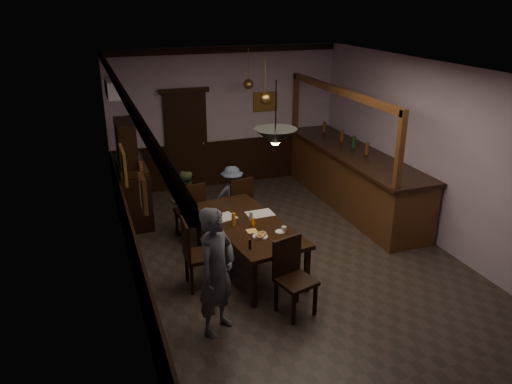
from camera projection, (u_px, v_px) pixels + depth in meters
name	position (u px, v px, depth m)	size (l,w,h in m)	color
room	(303.00, 176.00, 7.29)	(5.01, 8.01, 3.01)	#2D2621
dining_table	(248.00, 227.00, 7.59)	(1.29, 2.32, 0.75)	black
chair_far_left	(191.00, 209.00, 8.47)	(0.51, 0.51, 1.06)	black
chair_far_right	(239.00, 201.00, 8.88)	(0.50, 0.50, 1.01)	black
chair_near	(292.00, 273.00, 6.54)	(0.56, 0.56, 1.04)	black
chair_side	(195.00, 251.00, 7.07)	(0.47, 0.47, 1.06)	black
person_standing	(217.00, 272.00, 6.05)	(0.61, 0.40, 1.67)	#4C4F56
person_seated_left	(185.00, 203.00, 8.71)	(0.57, 0.44, 1.17)	#474E2F
person_seated_right	(232.00, 195.00, 9.11)	(0.72, 0.42, 1.12)	#4F5A72
newspaper_left	(222.00, 218.00, 7.72)	(0.42, 0.30, 0.01)	silver
newspaper_right	(260.00, 214.00, 7.86)	(0.42, 0.30, 0.01)	silver
napkin	(252.00, 231.00, 7.29)	(0.15, 0.15, 0.00)	#FFC85D
saucer	(280.00, 232.00, 7.26)	(0.15, 0.15, 0.01)	white
coffee_cup	(284.00, 229.00, 7.24)	(0.08, 0.08, 0.07)	white
pastry_plate	(260.00, 236.00, 7.12)	(0.22, 0.22, 0.01)	white
pastry_ring_a	(260.00, 236.00, 7.05)	(0.13, 0.13, 0.04)	#C68C47
pastry_ring_b	(262.00, 234.00, 7.13)	(0.13, 0.13, 0.04)	#C68C47
soda_can	(253.00, 222.00, 7.43)	(0.07, 0.07, 0.12)	orange
beer_glass	(234.00, 220.00, 7.43)	(0.06, 0.06, 0.20)	#BF721E
water_glass	(251.00, 216.00, 7.59)	(0.06, 0.06, 0.15)	silver
pepper_mill	(250.00, 244.00, 6.76)	(0.04, 0.04, 0.14)	black
sideboard	(132.00, 181.00, 9.24)	(0.51, 1.43, 1.89)	black
bar_counter	(352.00, 176.00, 9.94)	(0.99, 4.25, 2.38)	#4E2714
door_back	(186.00, 142.00, 10.64)	(0.90, 0.06, 2.10)	black
ac_unit	(112.00, 88.00, 8.74)	(0.20, 0.85, 0.30)	white
picture_left_small	(143.00, 194.00, 4.88)	(0.04, 0.28, 0.36)	olive
picture_left_large	(123.00, 165.00, 7.15)	(0.04, 0.62, 0.48)	olive
picture_back	(265.00, 101.00, 10.93)	(0.55, 0.04, 0.42)	olive
pendant_iron	(275.00, 137.00, 6.34)	(0.56, 0.56, 0.83)	black
pendant_brass_mid	(265.00, 98.00, 8.65)	(0.20, 0.20, 0.81)	#BF8C3F
pendant_brass_far	(248.00, 84.00, 10.02)	(0.20, 0.20, 0.81)	#BF8C3F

